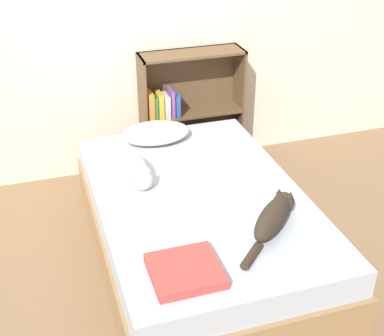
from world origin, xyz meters
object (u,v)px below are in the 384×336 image
Objects in this scene: bed at (199,227)px; cat_light at (137,170)px; cat_dark at (274,216)px; bookshelf at (186,109)px; pillow at (156,133)px.

cat_light reaches higher than bed.
cat_dark reaches higher than cat_light.
bookshelf reaches higher than cat_light.
bed is 3.63× the size of cat_light.
cat_dark is (0.36, -1.25, 0.02)m from pillow.
pillow is 0.92× the size of cat_light.
cat_dark is 1.72m from bookshelf.
bed is 3.98× the size of cat_dark.
cat_light is (-0.32, 0.28, 0.33)m from bed.
bed is 1.97× the size of bookshelf.
cat_dark is (0.28, -0.46, 0.33)m from bed.
cat_light reaches higher than pillow.
cat_light is (-0.25, -0.51, 0.01)m from pillow.
bookshelf reaches higher than pillow.
bookshelf reaches higher than cat_dark.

